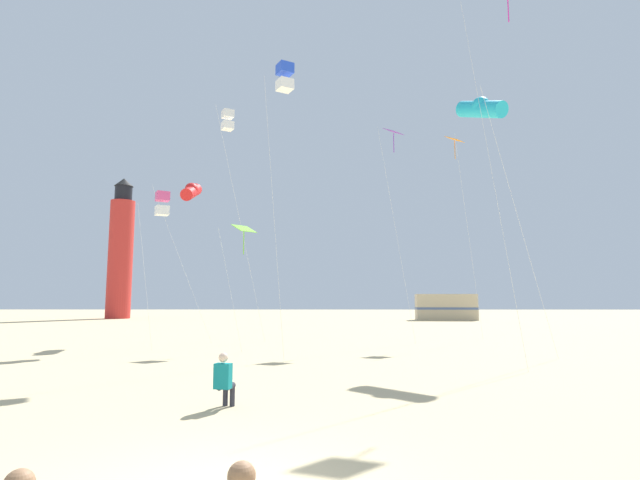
# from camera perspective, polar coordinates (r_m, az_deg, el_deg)

# --- Properties ---
(kite_flyer_standing) EXTENTS (0.40, 0.55, 1.16)m
(kite_flyer_standing) POSITION_cam_1_polar(r_m,az_deg,el_deg) (10.95, -11.01, -15.49)
(kite_flyer_standing) COLOR #147F84
(kite_flyer_standing) RESTS_ON ground
(kite_box_rainbow) EXTENTS (1.54, 1.54, 7.45)m
(kite_box_rainbow) POSITION_cam_1_polar(r_m,az_deg,el_deg) (25.08, -17.80, 4.02)
(kite_box_rainbow) COLOR silver
(kite_box_rainbow) RESTS_ON ground
(kite_box_blue) EXTENTS (1.26, 1.26, 12.08)m
(kite_box_blue) POSITION_cam_1_polar(r_m,az_deg,el_deg) (21.71, -4.10, 18.24)
(kite_box_blue) COLOR silver
(kite_box_blue) RESTS_ON ground
(kite_tube_scarlet) EXTENTS (3.44, 3.04, 9.16)m
(kite_tube_scarlet) POSITION_cam_1_polar(r_m,az_deg,el_deg) (29.45, -14.67, 5.48)
(kite_tube_scarlet) COLOR silver
(kite_tube_scarlet) RESTS_ON ground
(kite_box_white) EXTENTS (2.75, 2.75, 13.04)m
(kite_box_white) POSITION_cam_1_polar(r_m,az_deg,el_deg) (29.47, -10.64, 13.44)
(kite_box_white) COLOR silver
(kite_box_white) RESTS_ON ground
(kite_diamond_magenta) EXTENTS (2.24, 2.24, 14.06)m
(kite_diamond_magenta) POSITION_cam_1_polar(r_m,az_deg,el_deg) (21.64, 20.73, 23.63)
(kite_diamond_magenta) COLOR silver
(kite_diamond_magenta) RESTS_ON ground
(kite_tube_cyan) EXTENTS (3.21, 3.60, 11.00)m
(kite_tube_cyan) POSITION_cam_1_polar(r_m,az_deg,el_deg) (22.59, 18.15, 14.28)
(kite_tube_cyan) COLOR silver
(kite_tube_cyan) RESTS_ON ground
(kite_diamond_violet) EXTENTS (1.77, 1.58, 11.73)m
(kite_diamond_violet) POSITION_cam_1_polar(r_m,az_deg,el_deg) (28.05, 8.54, 11.30)
(kite_diamond_violet) COLOR silver
(kite_diamond_violet) RESTS_ON ground
(kite_diamond_orange) EXTENTS (1.77, 1.77, 11.97)m
(kite_diamond_orange) POSITION_cam_1_polar(r_m,az_deg,el_deg) (30.90, 15.45, 10.20)
(kite_diamond_orange) COLOR silver
(kite_diamond_orange) RESTS_ON ground
(kite_diamond_lime) EXTENTS (1.76, 1.76, 5.70)m
(kite_diamond_lime) POSITION_cam_1_polar(r_m,az_deg,el_deg) (22.86, -8.87, 0.88)
(kite_diamond_lime) COLOR silver
(kite_diamond_lime) RESTS_ON ground
(lighthouse_distant) EXTENTS (2.80, 2.80, 16.80)m
(lighthouse_distant) POSITION_cam_1_polar(r_m,az_deg,el_deg) (63.18, -22.09, -1.29)
(lighthouse_distant) COLOR red
(lighthouse_distant) RESTS_ON ground
(rv_van_tan) EXTENTS (6.57, 2.74, 2.80)m
(rv_van_tan) POSITION_cam_1_polar(r_m,az_deg,el_deg) (55.53, 14.38, -7.54)
(rv_van_tan) COLOR #C6B28C
(rv_van_tan) RESTS_ON ground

